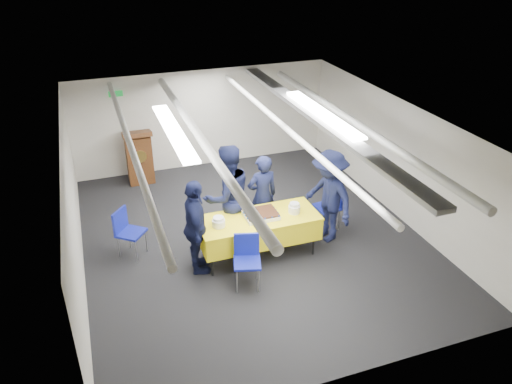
% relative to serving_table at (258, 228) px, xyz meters
% --- Properties ---
extents(ground, '(7.00, 7.00, 0.00)m').
position_rel_serving_table_xyz_m(ground, '(0.08, 0.58, -0.56)').
color(ground, black).
rests_on(ground, ground).
extents(room_shell, '(6.00, 7.00, 2.30)m').
position_rel_serving_table_xyz_m(room_shell, '(0.17, 0.99, 1.25)').
color(room_shell, silver).
rests_on(room_shell, ground).
extents(serving_table, '(2.07, 0.84, 0.77)m').
position_rel_serving_table_xyz_m(serving_table, '(0.00, 0.00, 0.00)').
color(serving_table, black).
rests_on(serving_table, ground).
extents(sheet_cake, '(0.57, 0.45, 0.10)m').
position_rel_serving_table_xyz_m(sheet_cake, '(0.04, 0.00, 0.26)').
color(sheet_cake, white).
rests_on(sheet_cake, serving_table).
extents(plate_stack_left, '(0.22, 0.22, 0.17)m').
position_rel_serving_table_xyz_m(plate_stack_left, '(-0.71, -0.05, 0.29)').
color(plate_stack_left, white).
rests_on(plate_stack_left, serving_table).
extents(plate_stack_right, '(0.20, 0.20, 0.18)m').
position_rel_serving_table_xyz_m(plate_stack_right, '(0.63, -0.05, 0.30)').
color(plate_stack_right, white).
rests_on(plate_stack_right, serving_table).
extents(podium, '(0.62, 0.53, 1.25)m').
position_rel_serving_table_xyz_m(podium, '(-1.52, 3.63, 0.05)').
color(podium, '#5C3117').
rests_on(podium, ground).
extents(chair_near, '(0.52, 0.52, 0.87)m').
position_rel_serving_table_xyz_m(chair_near, '(-0.43, -0.66, -0.03)').
color(chair_near, gray).
rests_on(chair_near, ground).
extents(chair_right, '(0.47, 0.47, 0.87)m').
position_rel_serving_table_xyz_m(chair_right, '(1.61, 0.44, -0.03)').
color(chair_right, gray).
rests_on(chair_right, ground).
extents(chair_left, '(0.59, 0.59, 0.87)m').
position_rel_serving_table_xyz_m(chair_left, '(-2.14, 0.80, -0.03)').
color(chair_left, gray).
rests_on(chair_left, ground).
extents(sailor_a, '(0.61, 0.42, 1.59)m').
position_rel_serving_table_xyz_m(sailor_a, '(0.30, 0.64, 0.24)').
color(sailor_a, black).
rests_on(sailor_a, ground).
extents(sailor_b, '(1.09, 0.94, 1.91)m').
position_rel_serving_table_xyz_m(sailor_b, '(-0.38, 0.55, 0.40)').
color(sailor_b, black).
rests_on(sailor_b, ground).
extents(sailor_c, '(0.53, 1.02, 1.66)m').
position_rel_serving_table_xyz_m(sailor_c, '(-1.10, -0.06, 0.27)').
color(sailor_c, black).
rests_on(sailor_c, ground).
extents(sailor_d, '(0.91, 1.26, 1.75)m').
position_rel_serving_table_xyz_m(sailor_d, '(1.37, 0.11, 0.31)').
color(sailor_d, black).
rests_on(sailor_d, ground).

